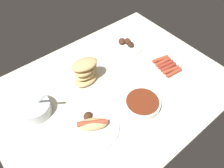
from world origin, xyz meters
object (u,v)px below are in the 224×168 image
Objects in this scene: plate_grilled_meat at (127,44)px; plate_hotdog_assembled at (92,125)px; bread_stack at (86,71)px; bowl_coleslaw at (35,108)px; plate_sausages at (167,67)px; bowl_chili at (142,103)px.

plate_hotdog_assembled is at bearing -146.93° from plate_grilled_meat.
plate_grilled_meat is at bearing 12.10° from bread_stack.
bowl_coleslaw is at bearing -172.03° from plate_grilled_meat.
plate_sausages is (40.39, -21.12, -6.02)cm from bread_stack.
plate_hotdog_assembled reaches higher than plate_grilled_meat.
bowl_coleslaw is (-66.54, -9.32, 2.26)cm from plate_grilled_meat.
bowl_chili is at bearing -69.89° from bread_stack.
bowl_coleslaw is (-70.73, 19.56, 2.22)cm from plate_sausages.
bread_stack is (-11.33, 30.96, 4.88)cm from bowl_chili.
plate_grilled_meat is 1.22× the size of bowl_coleslaw.
plate_hotdog_assembled is at bearing -119.76° from bread_stack.
bread_stack is at bearing 2.94° from bowl_coleslaw.
bowl_chili and plate_grilled_meat have the same top height.
bowl_coleslaw reaches higher than plate_hotdog_assembled.
plate_hotdog_assembled is (-25.73, 5.78, -0.55)cm from bowl_chili.
bowl_chili reaches higher than plate_sausages.
plate_sausages is at bearing -81.76° from plate_grilled_meat.
bread_stack is 1.02× the size of bowl_coleslaw.
plate_grilled_meat is at bearing 98.24° from plate_sausages.
plate_grilled_meat is 67.23cm from bowl_coleslaw.
bread_stack is at bearing -167.90° from plate_grilled_meat.
plate_sausages is at bearing 4.25° from plate_hotdog_assembled.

